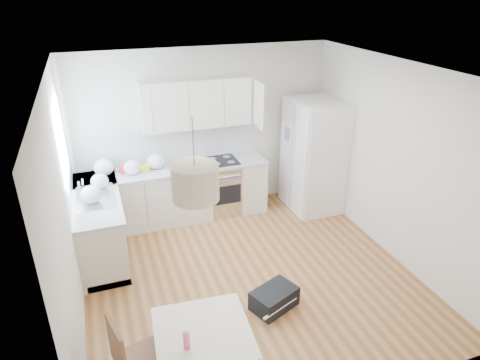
# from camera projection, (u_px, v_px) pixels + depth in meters

# --- Properties ---
(floor) EXTENTS (4.20, 4.20, 0.00)m
(floor) POSITION_uv_depth(u_px,v_px,m) (248.00, 274.00, 5.76)
(floor) COLOR brown
(floor) RESTS_ON ground
(ceiling) EXTENTS (4.20, 4.20, 0.00)m
(ceiling) POSITION_uv_depth(u_px,v_px,m) (251.00, 71.00, 4.61)
(ceiling) COLOR white
(ceiling) RESTS_ON wall_back
(wall_back) EXTENTS (4.20, 0.00, 4.20)m
(wall_back) POSITION_uv_depth(u_px,v_px,m) (204.00, 132.00, 6.98)
(wall_back) COLOR beige
(wall_back) RESTS_ON floor
(wall_left) EXTENTS (0.00, 4.20, 4.20)m
(wall_left) POSITION_uv_depth(u_px,v_px,m) (65.00, 213.00, 4.55)
(wall_left) COLOR beige
(wall_left) RESTS_ON floor
(wall_right) EXTENTS (0.00, 4.20, 4.20)m
(wall_right) POSITION_uv_depth(u_px,v_px,m) (394.00, 162.00, 5.82)
(wall_right) COLOR beige
(wall_right) RESTS_ON floor
(window_glassblock) EXTENTS (0.02, 1.00, 1.00)m
(window_glassblock) POSITION_uv_depth(u_px,v_px,m) (62.00, 142.00, 5.36)
(window_glassblock) COLOR #BFE0F9
(window_glassblock) RESTS_ON wall_left
(cabinets_back) EXTENTS (3.00, 0.60, 0.88)m
(cabinets_back) POSITION_uv_depth(u_px,v_px,m) (175.00, 195.00, 6.92)
(cabinets_back) COLOR beige
(cabinets_back) RESTS_ON floor
(cabinets_left) EXTENTS (0.60, 1.80, 0.88)m
(cabinets_left) POSITION_uv_depth(u_px,v_px,m) (100.00, 226.00, 6.05)
(cabinets_left) COLOR beige
(cabinets_left) RESTS_ON floor
(counter_back) EXTENTS (3.02, 0.64, 0.04)m
(counter_back) POSITION_uv_depth(u_px,v_px,m) (173.00, 169.00, 6.73)
(counter_back) COLOR #B9BBBE
(counter_back) RESTS_ON cabinets_back
(counter_left) EXTENTS (0.64, 1.82, 0.04)m
(counter_left) POSITION_uv_depth(u_px,v_px,m) (95.00, 197.00, 5.85)
(counter_left) COLOR #B9BBBE
(counter_left) RESTS_ON cabinets_left
(backsplash_back) EXTENTS (3.00, 0.01, 0.58)m
(backsplash_back) POSITION_uv_depth(u_px,v_px,m) (168.00, 144.00, 6.85)
(backsplash_back) COLOR white
(backsplash_back) RESTS_ON wall_back
(backsplash_left) EXTENTS (0.01, 1.80, 0.58)m
(backsplash_left) POSITION_uv_depth(u_px,v_px,m) (69.00, 179.00, 5.63)
(backsplash_left) COLOR white
(backsplash_left) RESTS_ON wall_left
(upper_cabinets) EXTENTS (1.70, 0.32, 0.75)m
(upper_cabinets) POSITION_uv_depth(u_px,v_px,m) (196.00, 103.00, 6.57)
(upper_cabinets) COLOR beige
(upper_cabinets) RESTS_ON wall_back
(range_oven) EXTENTS (0.50, 0.61, 0.88)m
(range_oven) POSITION_uv_depth(u_px,v_px,m) (222.00, 187.00, 7.17)
(range_oven) COLOR silver
(range_oven) RESTS_ON floor
(sink) EXTENTS (0.50, 0.80, 0.16)m
(sink) POSITION_uv_depth(u_px,v_px,m) (95.00, 198.00, 5.81)
(sink) COLOR silver
(sink) RESTS_ON counter_left
(refrigerator) EXTENTS (0.90, 0.95, 1.87)m
(refrigerator) POSITION_uv_depth(u_px,v_px,m) (315.00, 156.00, 7.12)
(refrigerator) COLOR white
(refrigerator) RESTS_ON floor
(dining_table) EXTENTS (0.93, 0.93, 0.69)m
(dining_table) POSITION_uv_depth(u_px,v_px,m) (203.00, 337.00, 3.93)
(dining_table) COLOR beige
(dining_table) RESTS_ON floor
(dining_chair) EXTENTS (0.50, 0.50, 0.98)m
(dining_chair) POSITION_uv_depth(u_px,v_px,m) (142.00, 358.00, 3.87)
(dining_chair) COLOR #4C2E16
(dining_chair) RESTS_ON floor
(drink_bottle) EXTENTS (0.06, 0.06, 0.21)m
(drink_bottle) POSITION_uv_depth(u_px,v_px,m) (187.00, 339.00, 3.68)
(drink_bottle) COLOR #F24382
(drink_bottle) RESTS_ON dining_table
(gym_bag) EXTENTS (0.63, 0.53, 0.25)m
(gym_bag) POSITION_uv_depth(u_px,v_px,m) (274.00, 298.00, 5.14)
(gym_bag) COLOR black
(gym_bag) RESTS_ON floor
(pendant_lamp) EXTENTS (0.46, 0.46, 0.29)m
(pendant_lamp) POSITION_uv_depth(u_px,v_px,m) (195.00, 182.00, 3.29)
(pendant_lamp) COLOR beige
(pendant_lamp) RESTS_ON ceiling
(grocery_bag_a) EXTENTS (0.29, 0.25, 0.26)m
(grocery_bag_a) POSITION_uv_depth(u_px,v_px,m) (104.00, 168.00, 6.39)
(grocery_bag_a) COLOR white
(grocery_bag_a) RESTS_ON counter_back
(grocery_bag_b) EXTENTS (0.25, 0.22, 0.23)m
(grocery_bag_b) POSITION_uv_depth(u_px,v_px,m) (132.00, 168.00, 6.43)
(grocery_bag_b) COLOR white
(grocery_bag_b) RESTS_ON counter_back
(grocery_bag_c) EXTENTS (0.27, 0.23, 0.24)m
(grocery_bag_c) POSITION_uv_depth(u_px,v_px,m) (156.00, 161.00, 6.63)
(grocery_bag_c) COLOR white
(grocery_bag_c) RESTS_ON counter_back
(grocery_bag_d) EXTENTS (0.24, 0.21, 0.22)m
(grocery_bag_d) POSITION_uv_depth(u_px,v_px,m) (100.00, 181.00, 6.02)
(grocery_bag_d) COLOR white
(grocery_bag_d) RESTS_ON counter_back
(grocery_bag_e) EXTENTS (0.27, 0.23, 0.25)m
(grocery_bag_e) POSITION_uv_depth(u_px,v_px,m) (91.00, 194.00, 5.61)
(grocery_bag_e) COLOR white
(grocery_bag_e) RESTS_ON counter_left
(snack_orange) EXTENTS (0.19, 0.16, 0.11)m
(snack_orange) POSITION_uv_depth(u_px,v_px,m) (186.00, 161.00, 6.81)
(snack_orange) COLOR orange
(snack_orange) RESTS_ON counter_back
(snack_yellow) EXTENTS (0.16, 0.11, 0.10)m
(snack_yellow) POSITION_uv_depth(u_px,v_px,m) (145.00, 168.00, 6.57)
(snack_yellow) COLOR #F0FA27
(snack_yellow) RESTS_ON counter_back
(snack_red) EXTENTS (0.18, 0.16, 0.10)m
(snack_red) POSITION_uv_depth(u_px,v_px,m) (125.00, 169.00, 6.55)
(snack_red) COLOR red
(snack_red) RESTS_ON counter_back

